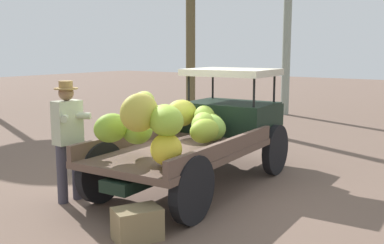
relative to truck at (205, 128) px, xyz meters
name	(u,v)px	position (x,y,z in m)	size (l,w,h in m)	color
ground_plane	(183,189)	(-0.47, 0.11, -0.95)	(60.00, 60.00, 0.00)	brown
truck	(205,128)	(0.00, 0.00, 0.00)	(4.53, 1.94, 1.89)	black
farmer	(68,134)	(-1.91, 1.13, 0.07)	(0.52, 0.47, 1.79)	#3F3C48
wooden_crate	(137,224)	(-2.38, -0.63, -0.75)	(0.55, 0.37, 0.39)	olive
loose_banana_bunch	(86,165)	(-0.72, 2.13, -0.80)	(0.51, 0.41, 0.30)	#83B139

